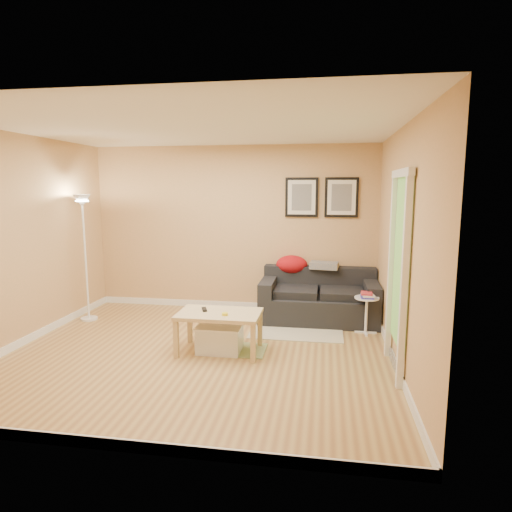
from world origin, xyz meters
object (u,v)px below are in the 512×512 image
(side_table, at_px, (366,315))
(storage_bin, at_px, (220,338))
(coffee_table, at_px, (219,332))
(sofa, at_px, (319,296))
(floor_lamp, at_px, (86,261))
(book_stack, at_px, (367,295))

(side_table, bearing_deg, storage_bin, -151.84)
(coffee_table, xyz_separation_m, storage_bin, (0.00, 0.01, -0.08))
(sofa, relative_size, side_table, 3.40)
(coffee_table, xyz_separation_m, side_table, (1.79, 0.96, 0.01))
(storage_bin, distance_m, side_table, 2.03)
(storage_bin, height_order, side_table, side_table)
(coffee_table, relative_size, floor_lamp, 0.52)
(sofa, xyz_separation_m, side_table, (0.64, -0.49, -0.13))
(book_stack, relative_size, floor_lamp, 0.12)
(sofa, distance_m, coffee_table, 1.86)
(sofa, relative_size, floor_lamp, 0.91)
(sofa, bearing_deg, floor_lamp, -171.47)
(sofa, height_order, coffee_table, sofa)
(storage_bin, bearing_deg, book_stack, 27.76)
(sofa, xyz_separation_m, storage_bin, (-1.15, -1.45, -0.21))
(sofa, bearing_deg, coffee_table, -128.24)
(coffee_table, distance_m, storage_bin, 0.08)
(side_table, xyz_separation_m, book_stack, (0.00, -0.01, 0.28))
(book_stack, height_order, floor_lamp, floor_lamp)
(sofa, height_order, book_stack, sofa)
(coffee_table, bearing_deg, side_table, 18.25)
(coffee_table, distance_m, floor_lamp, 2.51)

